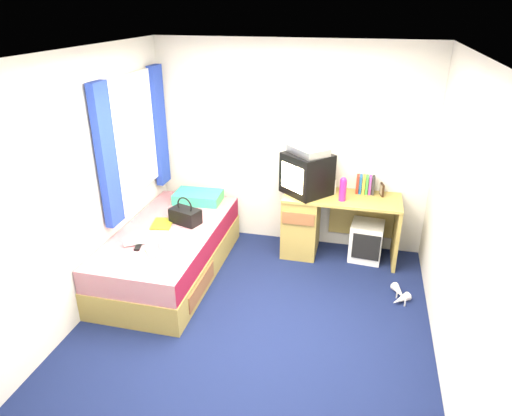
% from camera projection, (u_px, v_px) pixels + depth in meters
% --- Properties ---
extents(ground, '(3.40, 3.40, 0.00)m').
position_uv_depth(ground, '(255.00, 320.00, 4.30)').
color(ground, '#0C1438').
rests_on(ground, ground).
extents(room_shell, '(3.40, 3.40, 3.40)m').
position_uv_depth(room_shell, '(255.00, 176.00, 3.70)').
color(room_shell, white).
rests_on(room_shell, ground).
extents(bed, '(1.01, 2.00, 0.54)m').
position_uv_depth(bed, '(170.00, 251.00, 4.96)').
color(bed, '#A78F45').
rests_on(bed, ground).
extents(pillow, '(0.57, 0.38, 0.12)m').
position_uv_depth(pillow, '(198.00, 197.00, 5.48)').
color(pillow, '#1C85B9').
rests_on(pillow, bed).
extents(desk, '(1.30, 0.55, 0.75)m').
position_uv_depth(desk, '(316.00, 221.00, 5.32)').
color(desk, '#A78F45').
rests_on(desk, ground).
extents(storage_cube, '(0.38, 0.38, 0.45)m').
position_uv_depth(storage_cube, '(366.00, 241.00, 5.27)').
color(storage_cube, silver).
rests_on(storage_cube, ground).
extents(crt_tv, '(0.63, 0.63, 0.46)m').
position_uv_depth(crt_tv, '(307.00, 174.00, 5.12)').
color(crt_tv, black).
rests_on(crt_tv, desk).
extents(vcr, '(0.51, 0.51, 0.08)m').
position_uv_depth(vcr, '(308.00, 150.00, 5.01)').
color(vcr, '#B5B5B7').
rests_on(vcr, crt_tv).
extents(book_row, '(0.20, 0.13, 0.20)m').
position_uv_depth(book_row, '(365.00, 185.00, 5.18)').
color(book_row, maroon).
rests_on(book_row, desk).
extents(picture_frame, '(0.05, 0.12, 0.14)m').
position_uv_depth(picture_frame, '(382.00, 190.00, 5.12)').
color(picture_frame, black).
rests_on(picture_frame, desk).
extents(pink_water_bottle, '(0.09, 0.09, 0.24)m').
position_uv_depth(pink_water_bottle, '(343.00, 190.00, 4.96)').
color(pink_water_bottle, '#DA1E76').
rests_on(pink_water_bottle, desk).
extents(aerosol_can, '(0.06, 0.06, 0.17)m').
position_uv_depth(aerosol_can, '(334.00, 187.00, 5.16)').
color(aerosol_can, silver).
rests_on(aerosol_can, desk).
extents(handbag, '(0.37, 0.28, 0.30)m').
position_uv_depth(handbag, '(185.00, 215.00, 4.94)').
color(handbag, black).
rests_on(handbag, bed).
extents(towel, '(0.39, 0.35, 0.11)m').
position_uv_depth(towel, '(181.00, 242.00, 4.48)').
color(towel, white).
rests_on(towel, bed).
extents(magazine, '(0.26, 0.31, 0.01)m').
position_uv_depth(magazine, '(162.00, 224.00, 4.94)').
color(magazine, '#EDF91B').
rests_on(magazine, bed).
extents(water_bottle, '(0.21, 0.16, 0.07)m').
position_uv_depth(water_bottle, '(134.00, 242.00, 4.51)').
color(water_bottle, white).
rests_on(water_bottle, bed).
extents(colour_swatch_fan, '(0.19, 0.21, 0.01)m').
position_uv_depth(colour_swatch_fan, '(150.00, 253.00, 4.37)').
color(colour_swatch_fan, yellow).
rests_on(colour_swatch_fan, bed).
extents(remote_control, '(0.09, 0.17, 0.02)m').
position_uv_depth(remote_control, '(138.00, 246.00, 4.48)').
color(remote_control, black).
rests_on(remote_control, bed).
extents(window_assembly, '(0.11, 1.42, 1.40)m').
position_uv_depth(window_assembly, '(134.00, 138.00, 4.85)').
color(window_assembly, silver).
rests_on(window_assembly, room_shell).
extents(white_heels, '(0.22, 0.36, 0.09)m').
position_uv_depth(white_heels, '(400.00, 296.00, 4.60)').
color(white_heels, silver).
rests_on(white_heels, ground).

